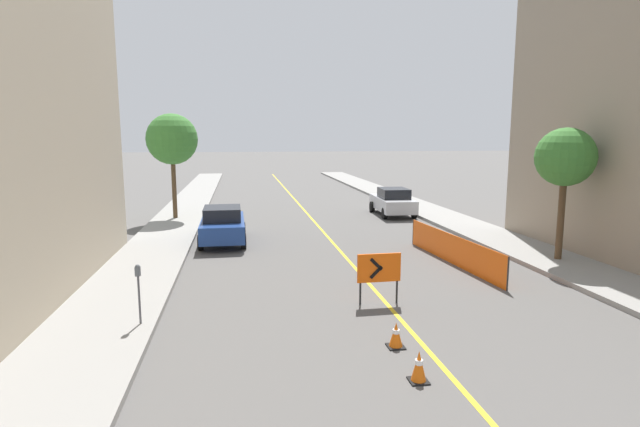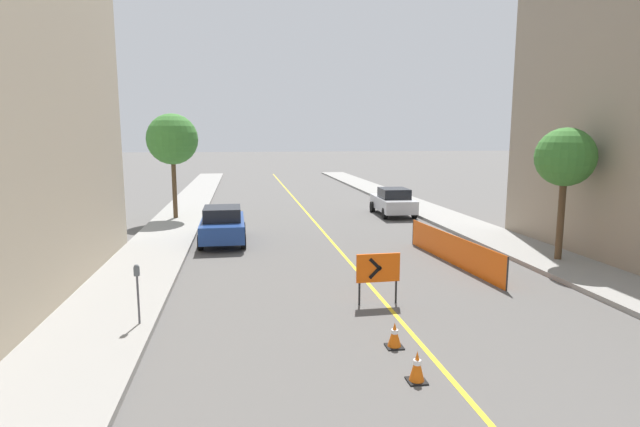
{
  "view_description": "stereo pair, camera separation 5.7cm",
  "coord_description": "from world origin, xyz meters",
  "px_view_note": "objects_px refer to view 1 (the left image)",
  "views": [
    {
      "loc": [
        -3.9,
        0.82,
        4.56
      ],
      "look_at": [
        -0.26,
        23.45,
        1.0
      ],
      "focal_mm": 28.0,
      "sensor_mm": 36.0,
      "label": 1
    },
    {
      "loc": [
        -3.85,
        0.81,
        4.56
      ],
      "look_at": [
        -0.26,
        23.45,
        1.0
      ],
      "focal_mm": 28.0,
      "sensor_mm": 36.0,
      "label": 2
    }
  ],
  "objects_px": {
    "traffic_cone_fourth": "(419,366)",
    "arrow_barricade_primary": "(379,269)",
    "parking_meter_near_curb": "(138,282)",
    "parked_car_curb_near": "(223,225)",
    "street_tree_left_near": "(172,140)",
    "street_tree_right_near": "(565,158)",
    "parked_car_curb_mid": "(393,202)",
    "traffic_cone_fifth": "(396,335)"
  },
  "relations": [
    {
      "from": "traffic_cone_fourth",
      "to": "arrow_barricade_primary",
      "type": "height_order",
      "value": "arrow_barricade_primary"
    },
    {
      "from": "parking_meter_near_curb",
      "to": "parked_car_curb_near",
      "type": "bearing_deg",
      "value": 80.36
    },
    {
      "from": "traffic_cone_fourth",
      "to": "parking_meter_near_curb",
      "type": "bearing_deg",
      "value": 148.42
    },
    {
      "from": "arrow_barricade_primary",
      "to": "street_tree_left_near",
      "type": "relative_size",
      "value": 0.25
    },
    {
      "from": "arrow_barricade_primary",
      "to": "street_tree_right_near",
      "type": "xyz_separation_m",
      "value": [
        7.67,
        3.32,
        2.81
      ]
    },
    {
      "from": "parked_car_curb_mid",
      "to": "street_tree_left_near",
      "type": "bearing_deg",
      "value": -177.75
    },
    {
      "from": "traffic_cone_fourth",
      "to": "street_tree_right_near",
      "type": "height_order",
      "value": "street_tree_right_near"
    },
    {
      "from": "parked_car_curb_near",
      "to": "parked_car_curb_mid",
      "type": "height_order",
      "value": "same"
    },
    {
      "from": "traffic_cone_fourth",
      "to": "street_tree_left_near",
      "type": "xyz_separation_m",
      "value": [
        -6.76,
        19.41,
        4.08
      ]
    },
    {
      "from": "arrow_barricade_primary",
      "to": "parking_meter_near_curb",
      "type": "bearing_deg",
      "value": -172.95
    },
    {
      "from": "parked_car_curb_near",
      "to": "parking_meter_near_curb",
      "type": "relative_size",
      "value": 2.99
    },
    {
      "from": "parked_car_curb_near",
      "to": "traffic_cone_fifth",
      "type": "bearing_deg",
      "value": -71.3
    },
    {
      "from": "arrow_barricade_primary",
      "to": "parked_car_curb_near",
      "type": "relative_size",
      "value": 0.33
    },
    {
      "from": "traffic_cone_fifth",
      "to": "parked_car_curb_near",
      "type": "xyz_separation_m",
      "value": [
        -4.05,
        11.55,
        0.52
      ]
    },
    {
      "from": "parked_car_curb_near",
      "to": "traffic_cone_fourth",
      "type": "bearing_deg",
      "value": -73.67
    },
    {
      "from": "parked_car_curb_mid",
      "to": "parking_meter_near_curb",
      "type": "height_order",
      "value": "parking_meter_near_curb"
    },
    {
      "from": "street_tree_left_near",
      "to": "arrow_barricade_primary",
      "type": "bearing_deg",
      "value": -64.42
    },
    {
      "from": "parked_car_curb_mid",
      "to": "street_tree_left_near",
      "type": "xyz_separation_m",
      "value": [
        -12.27,
        0.08,
        3.58
      ]
    },
    {
      "from": "arrow_barricade_primary",
      "to": "street_tree_right_near",
      "type": "relative_size",
      "value": 0.3
    },
    {
      "from": "traffic_cone_fourth",
      "to": "parked_car_curb_near",
      "type": "distance_m",
      "value": 13.71
    },
    {
      "from": "street_tree_left_near",
      "to": "parking_meter_near_curb",
      "type": "bearing_deg",
      "value": -85.99
    },
    {
      "from": "arrow_barricade_primary",
      "to": "parking_meter_near_curb",
      "type": "distance_m",
      "value": 6.16
    },
    {
      "from": "arrow_barricade_primary",
      "to": "parked_car_curb_mid",
      "type": "distance_m",
      "value": 15.81
    },
    {
      "from": "parking_meter_near_curb",
      "to": "parked_car_curb_mid",
      "type": "bearing_deg",
      "value": 54.89
    },
    {
      "from": "parking_meter_near_curb",
      "to": "street_tree_left_near",
      "type": "distance_m",
      "value": 16.3
    },
    {
      "from": "traffic_cone_fourth",
      "to": "parked_car_curb_mid",
      "type": "xyz_separation_m",
      "value": [
        5.52,
        19.33,
        0.5
      ]
    },
    {
      "from": "traffic_cone_fourth",
      "to": "traffic_cone_fifth",
      "type": "bearing_deg",
      "value": 88.05
    },
    {
      "from": "parked_car_curb_near",
      "to": "street_tree_right_near",
      "type": "distance_m",
      "value": 13.61
    },
    {
      "from": "traffic_cone_fourth",
      "to": "street_tree_right_near",
      "type": "distance_m",
      "value": 11.71
    },
    {
      "from": "traffic_cone_fifth",
      "to": "parked_car_curb_near",
      "type": "height_order",
      "value": "parked_car_curb_near"
    },
    {
      "from": "arrow_barricade_primary",
      "to": "street_tree_left_near",
      "type": "bearing_deg",
      "value": 114.29
    },
    {
      "from": "arrow_barricade_primary",
      "to": "street_tree_left_near",
      "type": "distance_m",
      "value": 17.03
    },
    {
      "from": "street_tree_left_near",
      "to": "street_tree_right_near",
      "type": "height_order",
      "value": "street_tree_left_near"
    },
    {
      "from": "traffic_cone_fifth",
      "to": "street_tree_left_near",
      "type": "relative_size",
      "value": 0.1
    },
    {
      "from": "arrow_barricade_primary",
      "to": "street_tree_left_near",
      "type": "xyz_separation_m",
      "value": [
        -7.21,
        15.05,
        3.4
      ]
    },
    {
      "from": "parked_car_curb_mid",
      "to": "street_tree_right_near",
      "type": "xyz_separation_m",
      "value": [
        2.6,
        -11.65,
        3.0
      ]
    },
    {
      "from": "traffic_cone_fifth",
      "to": "parked_car_curb_near",
      "type": "relative_size",
      "value": 0.13
    },
    {
      "from": "traffic_cone_fifth",
      "to": "parked_car_curb_near",
      "type": "distance_m",
      "value": 12.25
    },
    {
      "from": "traffic_cone_fourth",
      "to": "street_tree_right_near",
      "type": "bearing_deg",
      "value": 43.4
    },
    {
      "from": "arrow_barricade_primary",
      "to": "traffic_cone_fifth",
      "type": "bearing_deg",
      "value": -99.38
    },
    {
      "from": "parked_car_curb_mid",
      "to": "street_tree_right_near",
      "type": "bearing_deg",
      "value": -74.8
    },
    {
      "from": "street_tree_right_near",
      "to": "parked_car_curb_near",
      "type": "bearing_deg",
      "value": 155.88
    }
  ]
}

